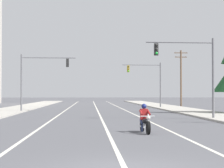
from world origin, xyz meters
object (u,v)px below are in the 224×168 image
motorcycle_with_rider (145,121)px  traffic_signal_near_right (194,65)px  utility_pole_right_far (181,76)px  traffic_signal_near_left (38,73)px  traffic_signal_mid_right (149,78)px

motorcycle_with_rider → traffic_signal_near_right: bearing=63.6°
utility_pole_right_far → traffic_signal_near_left: bearing=-136.7°
motorcycle_with_rider → traffic_signal_near_right: (5.11, 10.28, 3.53)m
traffic_signal_near_right → utility_pole_right_far: bearing=79.1°
motorcycle_with_rider → traffic_signal_near_left: bearing=109.0°
traffic_signal_near_left → utility_pole_right_far: 27.12m
motorcycle_with_rider → traffic_signal_mid_right: 35.55m
traffic_signal_near_right → traffic_signal_mid_right: size_ratio=1.00×
motorcycle_with_rider → traffic_signal_near_right: traffic_signal_near_right is taller
traffic_signal_mid_right → traffic_signal_near_right: bearing=-90.5°
motorcycle_with_rider → traffic_signal_near_right: 12.01m
traffic_signal_mid_right → utility_pole_right_far: bearing=52.4°
traffic_signal_mid_right → motorcycle_with_rider: bearing=-98.6°
traffic_signal_near_right → utility_pole_right_far: utility_pole_right_far is taller
traffic_signal_near_right → traffic_signal_mid_right: same height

